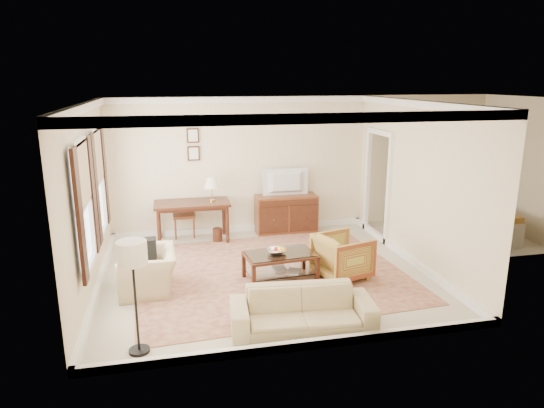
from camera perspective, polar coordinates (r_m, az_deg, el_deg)
name	(u,v)px	position (r m, az deg, el deg)	size (l,w,h in m)	color
room_shell	(264,129)	(7.81, -0.97, 8.80)	(5.51, 5.01, 2.91)	beige
annex_bedroom	(461,220)	(11.03, 21.30, -1.78)	(3.00, 2.70, 2.90)	beige
window_front	(84,205)	(7.22, -21.26, -0.12)	(0.12, 1.56, 1.80)	#CCB284
window_rear	(98,182)	(8.76, -19.77, 2.47)	(0.12, 1.56, 1.80)	#CCB284
doorway	(378,187)	(10.29, 12.31, 1.99)	(0.10, 1.12, 2.25)	white
rug	(269,272)	(8.45, -0.37, -8.06)	(4.50, 3.85, 0.01)	maroon
writing_desk	(192,207)	(9.98, -9.38, -0.38)	(1.51, 0.75, 0.82)	#462014
desk_chair	(184,212)	(10.36, -10.34, -0.96)	(0.45, 0.45, 1.05)	brown
desk_lamp	(212,189)	(9.92, -7.08, 1.75)	(0.32, 0.32, 0.50)	silver
framed_prints	(193,144)	(10.19, -9.25, 6.96)	(0.25, 0.04, 0.68)	#462014
sideboard	(286,214)	(10.53, 1.66, -1.13)	(1.32, 0.51, 0.81)	brown
tv	(287,174)	(10.31, 1.73, 3.56)	(0.95, 0.55, 0.12)	black
coffee_table	(280,259)	(8.02, 0.96, -6.53)	(1.20, 0.78, 0.48)	#462014
fruit_bowl	(276,251)	(7.93, 0.50, -5.49)	(0.42, 0.42, 0.10)	silver
book_a	(273,269)	(8.11, 0.17, -7.66)	(0.28, 0.04, 0.38)	brown
book_b	(287,271)	(8.06, 1.81, -7.86)	(0.28, 0.03, 0.38)	brown
striped_armchair	(343,254)	(8.21, 8.31, -5.87)	(0.80, 0.75, 0.82)	brown
club_armchair	(147,264)	(7.88, -14.49, -6.88)	(1.00, 0.65, 0.88)	#CBBD89
backpack	(146,248)	(7.87, -14.62, -5.03)	(0.32, 0.22, 0.40)	black
sofa	(303,303)	(6.55, 3.61, -11.59)	(1.90, 0.56, 0.74)	#CBBD89
floor_lamp	(132,261)	(5.92, -16.10, -6.48)	(0.35, 0.35, 1.43)	black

